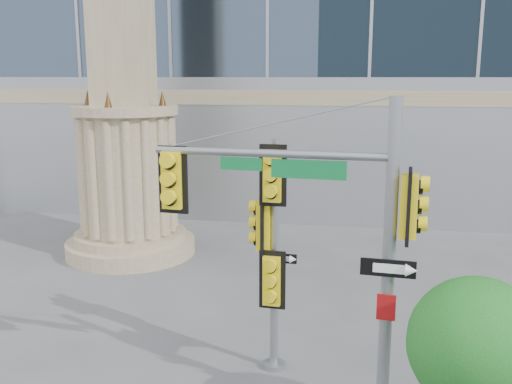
# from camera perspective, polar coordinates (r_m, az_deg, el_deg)

# --- Properties ---
(monument) EXTENTS (4.40, 4.40, 16.60)m
(monument) POSITION_cam_1_polar(r_m,az_deg,el_deg) (19.49, -13.04, 9.66)
(monument) COLOR gray
(monument) RESTS_ON ground
(main_signal_pole) EXTENTS (4.45, 0.80, 5.76)m
(main_signal_pole) POSITION_cam_1_polar(r_m,az_deg,el_deg) (9.53, 6.98, -3.70)
(main_signal_pole) COLOR slate
(main_signal_pole) RESTS_ON ground
(secondary_signal_pole) EXTENTS (0.83, 0.65, 4.84)m
(secondary_signal_pole) POSITION_cam_1_polar(r_m,az_deg,el_deg) (11.45, 1.52, -4.76)
(secondary_signal_pole) COLOR slate
(secondary_signal_pole) RESTS_ON ground
(street_tree) EXTENTS (2.06, 2.01, 3.21)m
(street_tree) POSITION_cam_1_polar(r_m,az_deg,el_deg) (9.25, 21.38, -14.53)
(street_tree) COLOR gray
(street_tree) RESTS_ON ground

